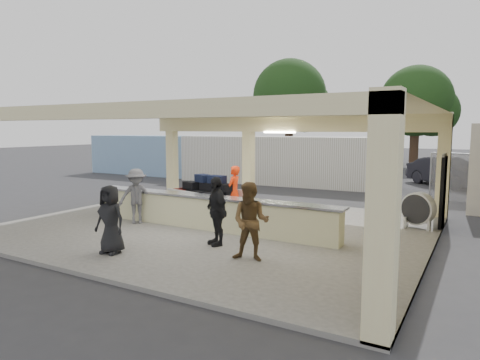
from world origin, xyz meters
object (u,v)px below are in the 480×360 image
Objects in this scene: luggage_cart at (206,194)px; passenger_d at (110,219)px; passenger_c at (136,196)px; passenger_b at (216,211)px; baggage_counter at (207,212)px; baggage_handler at (234,192)px; car_dark at (448,172)px; container_blue at (158,155)px; container_white at (284,160)px; passenger_a at (251,222)px; drum_fan at (418,209)px.

passenger_d is at bearing -69.53° from luggage_cart.
passenger_b is at bearing -59.72° from passenger_c.
baggage_counter is at bearing 76.79° from passenger_d.
passenger_d is at bearing -100.84° from passenger_b.
baggage_handler is 0.99× the size of passenger_b.
baggage_counter is 4.72× the size of passenger_b.
baggage_counter is 15.60m from car_dark.
container_blue is (-9.46, 12.01, 0.33)m from passenger_c.
passenger_d is 18.49m from container_blue.
luggage_cart is at bearing -83.86° from container_white.
passenger_d is at bearing -172.69° from passenger_a.
passenger_c is at bearing 149.32° from passenger_a.
baggage_counter is 7.66× the size of drum_fan.
baggage_counter is 11.55m from container_white.
car_dark is at bearing 68.52° from passenger_d.
passenger_d is (-1.76, -1.84, -0.06)m from passenger_b.
passenger_c is at bearing -135.41° from drum_fan.
container_blue is (-11.64, 9.79, 0.32)m from baggage_handler.
passenger_b is at bearing -44.60° from container_blue.
drum_fan is 0.11× the size of container_blue.
car_dark is (5.44, 12.94, -0.20)m from baggage_handler.
luggage_cart is at bearing -79.24° from baggage_handler.
drum_fan is 19.06m from container_blue.
luggage_cart is 4.71m from passenger_d.
drum_fan reaches higher than baggage_counter.
baggage_counter is at bearing 128.28° from passenger_a.
passenger_a is at bearing -71.50° from container_white.
container_white reaches higher than luggage_cart.
drum_fan is 0.62× the size of baggage_handler.
luggage_cart is (-1.07, 1.48, 0.26)m from baggage_counter.
car_dark is at bearing 10.66° from container_blue.
container_blue is at bearing 142.11° from car_dark.
passenger_c is 1.05× the size of passenger_d.
passenger_b is at bearing -37.10° from luggage_cart.
passenger_a is at bearing 16.97° from passenger_d.
passenger_d is (-3.11, -1.15, -0.07)m from passenger_a.
container_blue is (-11.19, 14.71, 0.37)m from passenger_d.
luggage_cart reaches higher than drum_fan.
luggage_cart is 0.27× the size of container_blue.
car_dark is at bearing 67.68° from passenger_a.
drum_fan is 0.09× the size of container_white.
baggage_handler is at bearing 28.40° from luggage_cart.
container_white is at bearing 94.59° from passenger_d.
passenger_a is 0.15× the size of container_white.
passenger_a is 5.09m from passenger_c.
container_white is at bearing -169.02° from baggage_handler.
car_dark is at bearing 153.84° from baggage_handler.
container_white is at bearing 139.36° from passenger_b.
passenger_b reaches higher than passenger_d.
passenger_a is (2.67, -3.77, 0.02)m from baggage_handler.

